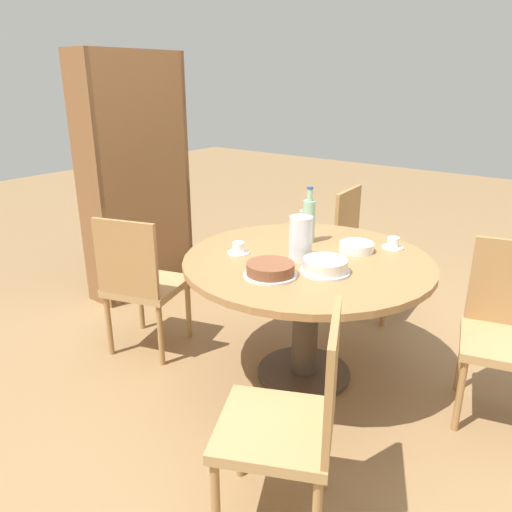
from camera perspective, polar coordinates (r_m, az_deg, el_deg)
ground_plane at (r=3.00m, az=5.45°, el=-13.32°), size 14.00×14.00×0.00m
dining_table at (r=2.73m, az=5.84°, el=-3.05°), size 1.33×1.33×0.72m
chair_a at (r=3.66m, az=12.14°, el=0.79°), size 0.45×0.45×0.89m
chair_b at (r=3.10m, az=-12.99°, el=-2.88°), size 0.53×0.53×0.89m
chair_c at (r=1.91m, az=4.17°, el=-18.13°), size 0.56×0.56×0.89m
chair_d at (r=2.77m, az=26.82°, el=-7.51°), size 0.52×0.52×0.89m
bookshelf at (r=3.97m, az=-13.44°, el=8.32°), size 0.87×0.28×1.82m
coffee_pot at (r=2.61m, az=5.13°, el=2.19°), size 0.12×0.12×0.27m
water_bottle at (r=2.90m, az=6.07°, el=4.14°), size 0.07×0.07×0.33m
cake_main at (r=2.42m, az=1.65°, el=-1.58°), size 0.26×0.26×0.07m
cake_second at (r=2.49m, az=7.91°, el=-1.15°), size 0.25×0.25×0.07m
cup_a at (r=2.73m, az=-2.01°, el=0.82°), size 0.12×0.12×0.06m
cup_b at (r=2.92m, az=15.39°, el=1.36°), size 0.12×0.12×0.06m
plate_stack at (r=2.82m, az=11.40°, el=1.02°), size 0.19×0.19×0.05m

